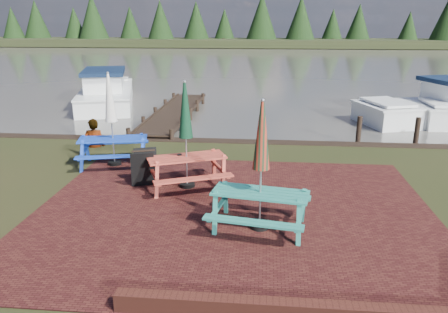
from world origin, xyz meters
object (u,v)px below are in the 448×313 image
at_px(chalkboard, 144,167).
at_px(boat_jetty, 107,94).
at_px(picnic_table_blue, 112,134).
at_px(picnic_table_teal, 260,186).
at_px(picnic_table_red, 186,152).
at_px(jetty, 174,112).
at_px(person, 92,119).

height_order(chalkboard, boat_jetty, boat_jetty).
distance_m(picnic_table_blue, chalkboard, 2.11).
bearing_deg(picnic_table_blue, picnic_table_teal, -53.63).
bearing_deg(picnic_table_blue, picnic_table_red, -45.50).
bearing_deg(chalkboard, jetty, 77.61).
distance_m(picnic_table_teal, picnic_table_red, 2.91).
bearing_deg(person, jetty, -120.68).
bearing_deg(picnic_table_teal, boat_jetty, 130.67).
xyz_separation_m(boat_jetty, person, (2.54, -8.27, 0.52)).
bearing_deg(boat_jetty, chalkboard, -81.92).
height_order(picnic_table_teal, boat_jetty, picnic_table_teal).
bearing_deg(picnic_table_red, picnic_table_blue, 124.12).
bearing_deg(boat_jetty, jetty, -50.47).
relative_size(picnic_table_red, person, 1.42).
bearing_deg(picnic_table_teal, picnic_table_blue, 149.30).
distance_m(picnic_table_red, jetty, 9.13).
xyz_separation_m(picnic_table_teal, boat_jetty, (-8.28, 13.88, -0.51)).
distance_m(picnic_table_red, chalkboard, 1.22).
relative_size(picnic_table_red, jetty, 0.30).
height_order(picnic_table_red, picnic_table_blue, picnic_table_red).
bearing_deg(picnic_table_blue, jetty, 74.54).
bearing_deg(jetty, picnic_table_teal, -69.58).
height_order(picnic_table_red, boat_jetty, picnic_table_red).
xyz_separation_m(jetty, boat_jetty, (-4.18, 2.86, 0.33)).
bearing_deg(chalkboard, picnic_table_red, -20.51).
xyz_separation_m(picnic_table_teal, picnic_table_red, (-1.92, 2.19, 0.01)).
distance_m(picnic_table_teal, chalkboard, 3.79).
distance_m(picnic_table_blue, jetty, 7.31).
bearing_deg(boat_jetty, picnic_table_teal, -75.27).
height_order(jetty, person, person).
bearing_deg(chalkboard, boat_jetty, 94.96).
bearing_deg(person, picnic_table_red, 124.44).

